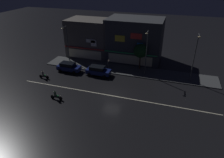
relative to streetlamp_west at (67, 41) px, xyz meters
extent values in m
plane|color=black|center=(12.46, -9.82, -4.31)|extent=(140.00, 140.00, 0.00)
cube|color=beige|center=(12.46, -9.82, -4.30)|extent=(30.13, 0.16, 0.01)
cube|color=#424447|center=(12.46, -0.66, -4.24)|extent=(31.72, 4.43, 0.14)
cube|color=#383A3F|center=(12.46, 5.21, -0.08)|extent=(10.78, 7.21, 8.45)
cube|color=#33E572|center=(12.46, 1.49, -1.71)|extent=(10.24, 0.24, 0.12)
cube|color=red|center=(13.46, 1.55, 1.69)|extent=(2.11, 0.08, 1.05)
cube|color=yellow|center=(10.39, 1.55, 0.99)|extent=(1.90, 0.08, 1.17)
cube|color=#268CF2|center=(14.24, 1.55, 0.00)|extent=(1.12, 0.08, 1.04)
cube|color=beige|center=(12.46, 1.55, -3.01)|extent=(8.62, 0.06, 1.80)
cube|color=#56514C|center=(2.95, 4.66, -0.41)|extent=(9.03, 6.11, 7.79)
cube|color=red|center=(2.95, 1.49, -1.71)|extent=(8.58, 0.24, 0.12)
cube|color=white|center=(4.40, 1.55, -0.05)|extent=(1.94, 0.08, 0.69)
cube|color=white|center=(5.04, 1.55, -0.49)|extent=(1.19, 0.08, 1.19)
cube|color=beige|center=(2.95, 1.55, -3.01)|extent=(7.22, 0.06, 1.80)
cylinder|color=#47494C|center=(0.00, 0.22, -0.64)|extent=(0.16, 0.16, 7.06)
cube|color=#47494C|center=(0.00, -0.48, 2.79)|extent=(0.10, 1.40, 0.10)
ellipsoid|color=#F9E099|center=(0.00, -1.18, 2.71)|extent=(0.44, 0.32, 0.20)
cylinder|color=#47494C|center=(15.91, -1.14, -0.28)|extent=(0.16, 0.16, 7.79)
cube|color=#47494C|center=(15.91, -1.84, 3.52)|extent=(0.10, 1.40, 0.10)
ellipsoid|color=#F9E099|center=(15.91, -2.54, 3.44)|extent=(0.44, 0.32, 0.20)
cylinder|color=#47494C|center=(23.54, -1.45, -0.17)|extent=(0.16, 0.16, 8.00)
cube|color=#47494C|center=(23.54, -2.15, 3.73)|extent=(0.10, 1.40, 0.10)
ellipsoid|color=#F9E099|center=(23.54, -2.85, 3.65)|extent=(0.44, 0.32, 0.20)
cylinder|color=#232328|center=(9.22, -1.60, -3.32)|extent=(0.38, 0.38, 1.70)
sphere|color=tan|center=(9.22, -1.60, -2.35)|extent=(0.22, 0.22, 0.22)
cylinder|color=#473323|center=(14.59, 0.65, -2.92)|extent=(0.24, 0.24, 2.50)
sphere|color=#143819|center=(14.59, 0.65, -0.64)|extent=(2.55, 2.55, 2.55)
cube|color=navy|center=(2.40, -4.21, -3.62)|extent=(4.30, 1.78, 0.76)
cube|color=black|center=(2.19, -4.21, -2.94)|extent=(2.58, 1.57, 0.60)
cube|color=#F9F2CC|center=(4.51, -3.61, -3.52)|extent=(0.08, 0.20, 0.12)
cube|color=#F9F2CC|center=(4.51, -4.82, -3.52)|extent=(0.08, 0.20, 0.12)
cylinder|color=black|center=(3.82, -3.32, -4.00)|extent=(0.62, 0.20, 0.62)
cylinder|color=black|center=(3.82, -5.10, -4.00)|extent=(0.62, 0.20, 0.62)
cylinder|color=black|center=(0.98, -3.32, -4.00)|extent=(0.62, 0.20, 0.62)
cylinder|color=black|center=(0.98, -5.10, -4.00)|extent=(0.62, 0.20, 0.62)
cube|color=navy|center=(8.13, -4.03, -3.62)|extent=(4.30, 1.78, 0.76)
cube|color=black|center=(7.92, -4.03, -2.94)|extent=(2.58, 1.57, 0.60)
cube|color=#F9F2CC|center=(10.24, -3.43, -3.52)|extent=(0.08, 0.20, 0.12)
cube|color=#F9F2CC|center=(10.24, -4.64, -3.52)|extent=(0.08, 0.20, 0.12)
cylinder|color=black|center=(9.55, -3.14, -4.00)|extent=(0.62, 0.20, 0.62)
cylinder|color=black|center=(9.55, -4.92, -4.00)|extent=(0.62, 0.20, 0.62)
cylinder|color=black|center=(6.72, -3.14, -4.00)|extent=(0.62, 0.20, 0.62)
cylinder|color=black|center=(6.72, -4.92, -4.00)|extent=(0.62, 0.20, 0.62)
cylinder|color=black|center=(0.34, -8.14, -4.01)|extent=(0.60, 0.08, 0.60)
cylinder|color=black|center=(-0.96, -8.14, -4.01)|extent=(0.60, 0.10, 0.60)
cube|color=black|center=(-0.31, -8.14, -3.91)|extent=(1.30, 0.14, 0.20)
ellipsoid|color=#268C3F|center=(-0.11, -8.14, -3.69)|extent=(0.44, 0.26, 0.24)
cube|color=black|center=(-0.51, -8.14, -3.76)|extent=(0.56, 0.22, 0.10)
cylinder|color=slate|center=(0.29, -8.14, -3.46)|extent=(0.03, 0.60, 0.03)
sphere|color=white|center=(0.38, -8.14, -3.56)|extent=(0.14, 0.14, 0.14)
cylinder|color=gray|center=(-0.46, -8.14, -3.36)|extent=(0.32, 0.32, 0.70)
sphere|color=#333338|center=(-0.46, -8.14, -2.90)|extent=(0.22, 0.22, 0.22)
cylinder|color=black|center=(5.88, -13.18, -4.01)|extent=(0.60, 0.08, 0.60)
cylinder|color=black|center=(4.58, -13.18, -4.01)|extent=(0.60, 0.10, 0.60)
cube|color=black|center=(5.23, -13.18, -3.91)|extent=(1.30, 0.14, 0.20)
ellipsoid|color=#268C3F|center=(5.43, -13.18, -3.69)|extent=(0.44, 0.26, 0.24)
cube|color=black|center=(5.03, -13.18, -3.76)|extent=(0.56, 0.22, 0.10)
cylinder|color=slate|center=(5.83, -13.18, -3.46)|extent=(0.03, 0.60, 0.03)
sphere|color=white|center=(5.92, -13.18, -3.56)|extent=(0.14, 0.14, 0.14)
cylinder|color=#4C664C|center=(5.08, -13.18, -3.36)|extent=(0.32, 0.32, 0.70)
sphere|color=#333338|center=(5.08, -13.18, -2.90)|extent=(0.22, 0.22, 0.22)
cone|color=orange|center=(8.03, -3.59, -4.03)|extent=(0.36, 0.36, 0.55)
camera|label=1|loc=(20.30, -33.82, 11.85)|focal=32.29mm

